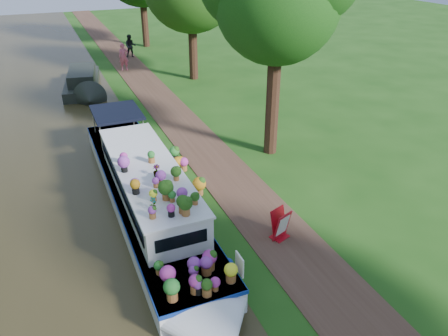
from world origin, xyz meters
TOP-DOWN VIEW (x-y plane):
  - ground at (0.00, 0.00)m, footprint 100.00×100.00m
  - canal_water at (-6.00, 0.00)m, footprint 10.00×100.00m
  - towpath at (1.20, 0.00)m, footprint 2.20×100.00m
  - plant_boat at (-2.25, 0.11)m, footprint 2.29×13.52m
  - second_boat at (-2.60, 15.21)m, footprint 2.84×6.91m
  - sandwich_board at (1.12, -2.65)m, footprint 0.65×0.67m
  - pedestrian_pink at (0.67, 18.88)m, footprint 0.71×0.51m
  - pedestrian_dark at (1.90, 22.42)m, footprint 0.99×0.85m
  - verge_plant at (-0.60, 5.00)m, footprint 0.41×0.36m

SIDE VIEW (x-z plane):
  - ground at x=0.00m, z-range 0.00..0.00m
  - canal_water at x=-6.00m, z-range 0.00..0.02m
  - towpath at x=1.20m, z-range 0.00..0.03m
  - verge_plant at x=-0.60m, z-range 0.00..0.44m
  - sandwich_board at x=1.12m, z-range -0.02..0.94m
  - second_boat at x=-2.60m, z-range -0.12..1.17m
  - plant_boat at x=-2.25m, z-range -0.27..1.98m
  - pedestrian_dark at x=1.90m, z-range 0.03..1.77m
  - pedestrian_pink at x=0.67m, z-range 0.03..1.88m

